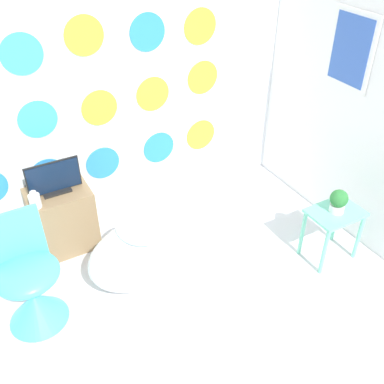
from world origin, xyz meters
name	(u,v)px	position (x,y,z in m)	size (l,w,h in m)	color
wall_back_dotted	(94,84)	(0.00, 2.07, 1.30)	(4.55, 0.05, 2.60)	white
wall_right	(357,84)	(1.80, 1.03, 1.30)	(0.06, 3.05, 2.60)	white
bathtub	(147,252)	(-0.04, 1.10, 0.29)	(0.93, 0.52, 0.57)	white
chair	(31,290)	(-0.91, 1.15, 0.29)	(0.45, 0.45, 0.85)	#4CC6DB
tv_cabinet	(63,219)	(-0.49, 1.82, 0.28)	(0.50, 0.39, 0.56)	#8E704C
tv	(54,179)	(-0.49, 1.82, 0.69)	(0.42, 0.12, 0.28)	black
vase	(35,200)	(-0.68, 1.70, 0.63)	(0.09, 0.09, 0.14)	white
side_table	(334,221)	(1.39, 0.61, 0.37)	(0.43, 0.31, 0.47)	#72D8B7
potted_plant_left	(338,201)	(1.39, 0.61, 0.58)	(0.14, 0.14, 0.20)	white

